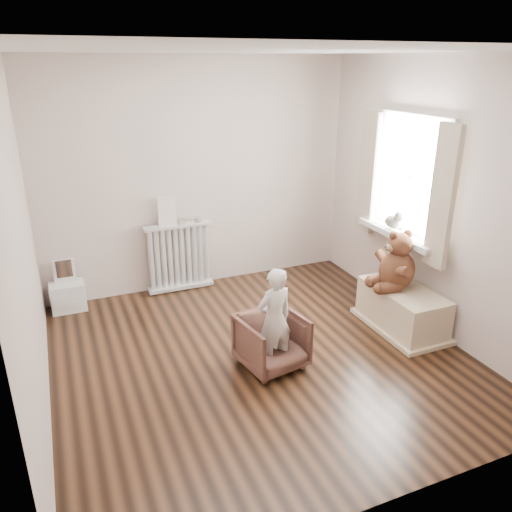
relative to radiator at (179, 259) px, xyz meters
name	(u,v)px	position (x,y,z in m)	size (l,w,h in m)	color
floor	(260,356)	(0.30, -1.68, -0.39)	(3.60, 3.60, 0.01)	black
ceiling	(261,50)	(0.30, -1.68, 2.21)	(3.60, 3.60, 0.01)	white
back_wall	(198,177)	(0.30, 0.12, 0.91)	(3.60, 0.02, 2.60)	beige
front_wall	(398,317)	(0.30, -3.48, 0.91)	(3.60, 0.02, 2.60)	beige
left_wall	(22,250)	(-1.50, -1.68, 0.91)	(0.02, 3.60, 2.60)	beige
right_wall	(434,199)	(2.10, -1.68, 0.91)	(0.02, 3.60, 2.60)	beige
window	(412,177)	(2.06, -1.38, 1.06)	(0.03, 0.90, 1.10)	white
window_sill	(398,234)	(1.97, -1.38, 0.48)	(0.22, 1.10, 0.06)	silver
curtain_left	(443,198)	(1.95, -1.95, 1.00)	(0.06, 0.26, 1.30)	#C1B49B
curtain_right	(368,173)	(1.95, -0.81, 1.00)	(0.06, 0.26, 1.30)	#C1B49B
radiator	(179,259)	(0.00, 0.00, 0.00)	(0.77, 0.14, 0.81)	silver
paper_doll	(167,211)	(-0.11, 0.00, 0.58)	(0.20, 0.02, 0.33)	beige
tin_a	(182,222)	(0.05, 0.00, 0.44)	(0.09, 0.09, 0.05)	#A59E8C
tin_b	(199,220)	(0.25, 0.00, 0.44)	(0.09, 0.09, 0.05)	#A59E8C
toy_vanity	(67,286)	(-1.25, -0.03, -0.11)	(0.36, 0.26, 0.56)	silver
armchair	(272,341)	(0.33, -1.86, -0.15)	(0.52, 0.53, 0.49)	#533227
child	(274,319)	(0.33, -1.91, 0.10)	(0.34, 0.22, 0.93)	beige
toy_bench	(402,310)	(1.82, -1.75, -0.19)	(0.48, 0.91, 0.43)	beige
teddy_bear	(398,265)	(1.76, -1.67, 0.28)	(0.48, 0.37, 0.58)	#3D1F12
plush_cat	(394,220)	(1.96, -1.30, 0.61)	(0.16, 0.25, 0.22)	gray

